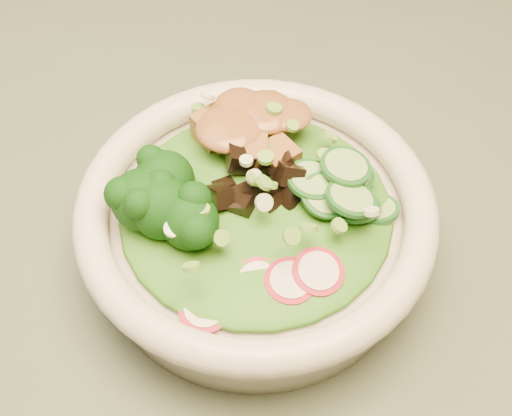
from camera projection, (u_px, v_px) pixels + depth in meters
name	position (u px, v px, depth m)	size (l,w,h in m)	color
dining_table	(187.00, 302.00, 0.60)	(1.20, 0.80, 0.75)	black
salad_bowl	(256.00, 225.00, 0.47)	(0.23, 0.23, 0.06)	silver
lettuce_bed	(256.00, 207.00, 0.46)	(0.18, 0.18, 0.02)	#2E5E13
broccoli_florets	(170.00, 206.00, 0.44)	(0.07, 0.06, 0.04)	black
radish_slices	(274.00, 280.00, 0.42)	(0.10, 0.03, 0.02)	maroon
cucumber_slices	(344.00, 189.00, 0.45)	(0.06, 0.06, 0.03)	#99C96F
mushroom_heap	(254.00, 183.00, 0.45)	(0.06, 0.06, 0.03)	black
tofu_cubes	(247.00, 135.00, 0.48)	(0.08, 0.05, 0.03)	brown
peanut_sauce	(247.00, 123.00, 0.47)	(0.06, 0.05, 0.01)	brown
scallion_garnish	(256.00, 187.00, 0.44)	(0.17, 0.17, 0.02)	#6CA93B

